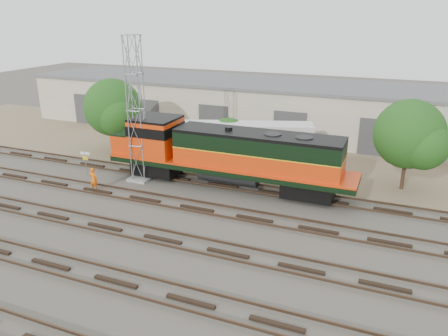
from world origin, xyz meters
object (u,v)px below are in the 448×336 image
at_px(worker, 94,179).
at_px(semi_trailer, 247,139).
at_px(signal_tower, 136,113).
at_px(locomotive, 224,154).

height_order(worker, semi_trailer, semi_trailer).
height_order(signal_tower, worker, signal_tower).
bearing_deg(signal_tower, locomotive, 10.77).
height_order(signal_tower, semi_trailer, signal_tower).
xyz_separation_m(worker, semi_trailer, (8.27, 9.96, 1.34)).
relative_size(signal_tower, semi_trailer, 0.93).
bearing_deg(worker, signal_tower, -120.73).
bearing_deg(locomotive, signal_tower, -169.23).
xyz_separation_m(locomotive, semi_trailer, (-0.17, 5.55, -0.33)).
relative_size(locomotive, signal_tower, 1.72).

